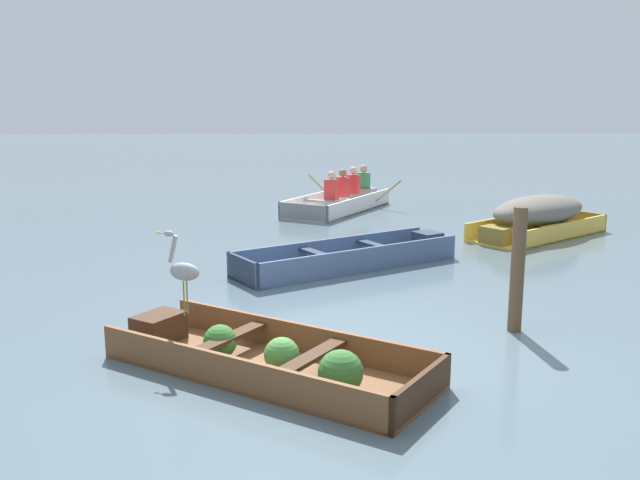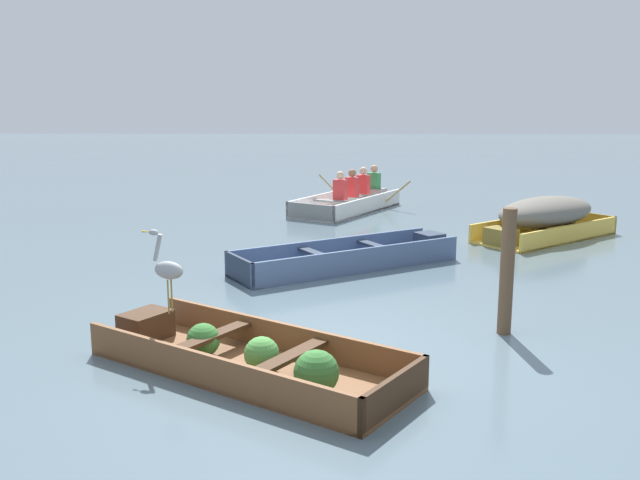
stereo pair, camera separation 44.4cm
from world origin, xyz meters
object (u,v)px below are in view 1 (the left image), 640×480
object	(u,v)px
skiff_yellow_near_moored	(538,214)
skiff_slate_blue_mid_moored	(355,258)
rowboat_white_with_crew	(342,199)
mooring_post	(517,270)
dinghy_wooden_brown_foreground	(265,358)
heron_on_dinghy	(183,269)

from	to	relation	value
skiff_yellow_near_moored	skiff_slate_blue_mid_moored	world-z (taller)	skiff_yellow_near_moored
rowboat_white_with_crew	mooring_post	bearing A→B (deg)	-80.34
skiff_slate_blue_mid_moored	mooring_post	size ratio (longest dim) A/B	2.52
skiff_yellow_near_moored	rowboat_white_with_crew	size ratio (longest dim) A/B	0.90
skiff_yellow_near_moored	dinghy_wooden_brown_foreground	bearing A→B (deg)	-126.08
mooring_post	skiff_slate_blue_mid_moored	bearing A→B (deg)	116.80
dinghy_wooden_brown_foreground	mooring_post	size ratio (longest dim) A/B	2.36
heron_on_dinghy	rowboat_white_with_crew	bearing A→B (deg)	77.30
skiff_yellow_near_moored	skiff_slate_blue_mid_moored	xyz separation A→B (m)	(-3.52, -2.19, -0.29)
heron_on_dinghy	dinghy_wooden_brown_foreground	bearing A→B (deg)	-28.76
dinghy_wooden_brown_foreground	skiff_yellow_near_moored	distance (m)	7.93
dinghy_wooden_brown_foreground	skiff_slate_blue_mid_moored	world-z (taller)	dinghy_wooden_brown_foreground
skiff_slate_blue_mid_moored	heron_on_dinghy	bearing A→B (deg)	-117.56
skiff_yellow_near_moored	skiff_slate_blue_mid_moored	bearing A→B (deg)	-148.13
heron_on_dinghy	mooring_post	distance (m)	3.59
skiff_yellow_near_moored	mooring_post	world-z (taller)	mooring_post
skiff_slate_blue_mid_moored	mooring_post	bearing A→B (deg)	-63.20
rowboat_white_with_crew	mooring_post	distance (m)	8.64
skiff_slate_blue_mid_moored	rowboat_white_with_crew	xyz separation A→B (m)	(0.11, 5.43, 0.10)
skiff_yellow_near_moored	mooring_post	distance (m)	5.62
rowboat_white_with_crew	mooring_post	size ratio (longest dim) A/B	2.34
rowboat_white_with_crew	heron_on_dinghy	world-z (taller)	heron_on_dinghy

